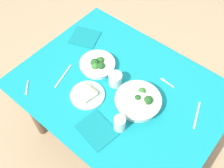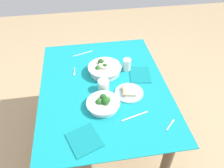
{
  "view_description": "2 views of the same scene",
  "coord_description": "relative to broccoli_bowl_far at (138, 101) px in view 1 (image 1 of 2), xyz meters",
  "views": [
    {
      "loc": [
        -0.54,
        0.73,
        2.01
      ],
      "look_at": [
        0.04,
        0.03,
        0.74
      ],
      "focal_mm": 41.74,
      "sensor_mm": 36.0,
      "label": 1
    },
    {
      "loc": [
        1.23,
        -0.13,
        1.82
      ],
      "look_at": [
        0.04,
        0.06,
        0.74
      ],
      "focal_mm": 35.31,
      "sensor_mm": 36.0,
      "label": 2
    }
  ],
  "objects": [
    {
      "name": "table_knife_right",
      "position": [
        0.49,
        0.13,
        -0.03
      ],
      "size": [
        0.06,
        0.19,
        0.0
      ],
      "primitive_type": "cube",
      "rotation": [
        0.0,
        0.0,
        4.98
      ],
      "color": "#B7B7BC",
      "rests_on": "dining_table"
    },
    {
      "name": "water_glass_center",
      "position": [
        0.2,
        -0.03,
        0.01
      ],
      "size": [
        0.08,
        0.08,
        0.08
      ],
      "primitive_type": "cylinder",
      "color": "silver",
      "rests_on": "dining_table"
    },
    {
      "name": "table_knife_left",
      "position": [
        -0.3,
        -0.16,
        -0.03
      ],
      "size": [
        0.07,
        0.18,
        0.0
      ],
      "primitive_type": "cube",
      "rotation": [
        0.0,
        0.0,
        1.89
      ],
      "color": "#B7B7BC",
      "rests_on": "dining_table"
    },
    {
      "name": "ground_plane",
      "position": [
        0.15,
        -0.03,
        -0.74
      ],
      "size": [
        6.0,
        6.0,
        0.0
      ],
      "primitive_type": "plane",
      "color": "tan"
    },
    {
      "name": "fork_by_near_bowl",
      "position": [
        -0.04,
        -0.24,
        -0.03
      ],
      "size": [
        0.1,
        0.02,
        0.0
      ],
      "rotation": [
        0.0,
        0.0,
        6.21
      ],
      "color": "#B7B7BC",
      "rests_on": "dining_table"
    },
    {
      "name": "broccoli_bowl_far",
      "position": [
        0.0,
        0.0,
        0.0
      ],
      "size": [
        0.27,
        0.27,
        0.1
      ],
      "color": "silver",
      "rests_on": "dining_table"
    },
    {
      "name": "broccoli_bowl_near",
      "position": [
        0.37,
        -0.06,
        -0.01
      ],
      "size": [
        0.23,
        0.23,
        0.08
      ],
      "color": "white",
      "rests_on": "dining_table"
    },
    {
      "name": "napkin_folded_upper",
      "position": [
        0.07,
        0.27,
        -0.03
      ],
      "size": [
        0.22,
        0.19,
        0.01
      ],
      "primitive_type": "cube",
      "rotation": [
        0.0,
        0.0,
        -0.15
      ],
      "color": "#0F777D",
      "rests_on": "dining_table"
    },
    {
      "name": "water_glass_side",
      "position": [
        -0.01,
        0.18,
        0.01
      ],
      "size": [
        0.06,
        0.06,
        0.1
      ],
      "primitive_type": "cylinder",
      "color": "silver",
      "rests_on": "dining_table"
    },
    {
      "name": "bread_side_plate",
      "position": [
        0.27,
        0.14,
        -0.02
      ],
      "size": [
        0.21,
        0.21,
        0.04
      ],
      "color": "#99C6D1",
      "rests_on": "dining_table"
    },
    {
      "name": "dining_table",
      "position": [
        0.15,
        -0.03,
        -0.15
      ],
      "size": [
        1.24,
        0.95,
        0.7
      ],
      "color": "teal",
      "rests_on": "ground_plane"
    },
    {
      "name": "fork_by_far_bowl",
      "position": [
        0.59,
        0.34,
        -0.03
      ],
      "size": [
        0.08,
        0.08,
        0.0
      ],
      "rotation": [
        0.0,
        0.0,
        2.34
      ],
      "color": "#B7B7BC",
      "rests_on": "dining_table"
    },
    {
      "name": "napkin_folded_lower",
      "position": [
        0.62,
        -0.2,
        -0.03
      ],
      "size": [
        0.24,
        0.23,
        0.01
      ],
      "primitive_type": "cube",
      "rotation": [
        0.0,
        0.0,
        0.37
      ],
      "color": "#0F777D",
      "rests_on": "dining_table"
    }
  ]
}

